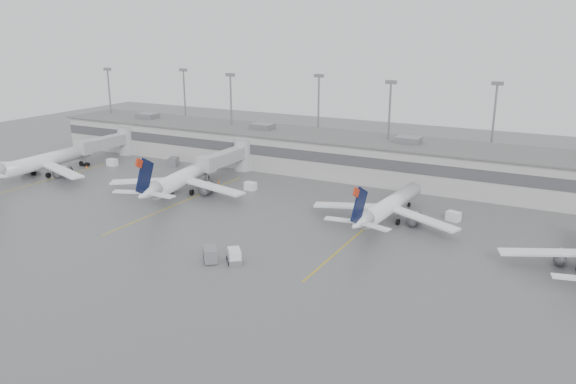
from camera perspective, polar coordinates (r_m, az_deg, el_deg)
The scene contains 18 objects.
ground at distance 78.14m, azimuth -11.52°, elevation -7.46°, with size 260.00×260.00×0.00m, color #515153.
terminal at distance 124.72m, azimuth 5.38°, elevation 3.82°, with size 152.00×17.00×9.45m.
light_masts at distance 128.54m, azimuth 6.48°, elevation 7.73°, with size 142.40×8.00×20.60m.
jet_bridge_left at distance 145.58m, azimuth -17.29°, elevation 4.85°, with size 4.00×17.20×7.00m.
jet_bridge_right at distance 123.63m, azimuth -5.66°, elevation 3.56°, with size 4.00×17.20×7.00m.
stand_markings at distance 96.44m, azimuth -2.52°, elevation -2.47°, with size 105.25×40.00×0.01m.
jet_far_left at distance 132.68m, azimuth -23.78°, elevation 2.85°, with size 28.91×32.45×10.49m.
jet_mid_left at distance 110.53m, azimuth -10.70°, elevation 1.45°, with size 27.93×31.56×10.27m.
jet_mid_right at distance 94.18m, azimuth 10.19°, elevation -1.37°, with size 25.22×28.36×9.17m.
baggage_tug at distance 78.01m, azimuth -5.47°, elevation -6.63°, with size 3.36×3.48×1.94m.
baggage_cart at distance 78.70m, azimuth -7.91°, elevation -6.28°, with size 3.38×3.52×2.00m.
gse_uld_a at distance 137.57m, azimuth -17.43°, elevation 2.89°, with size 2.26×1.51×1.60m, color white.
gse_uld_b at distance 111.85m, azimuth -3.84°, elevation 0.61°, with size 2.26×1.51×1.60m, color white.
gse_uld_c at distance 97.94m, azimuth 16.45°, elevation -2.37°, with size 2.21×1.48×1.57m, color white.
gse_loader at distance 133.90m, azimuth -11.56°, elevation 3.04°, with size 1.97×3.15×1.97m, color slate.
cone_a at distance 137.63m, azimuth -19.80°, elevation 2.47°, with size 0.42×0.42×0.66m, color #FF5905.
cone_b at distance 117.85m, azimuth -7.09°, elevation 1.09°, with size 0.39×0.39×0.62m, color #FF5905.
cone_c at distance 103.56m, azimuth 3.53°, elevation -0.97°, with size 0.39×0.39×0.62m, color #FF5905.
Camera 1 is at (46.43, -54.58, 31.18)m, focal length 35.00 mm.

